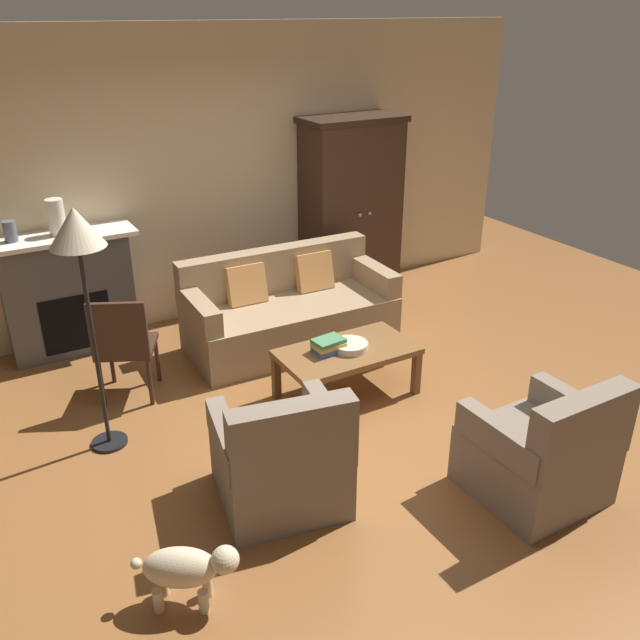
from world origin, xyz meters
name	(u,v)px	position (x,y,z in m)	size (l,w,h in m)	color
ground_plane	(349,421)	(0.00, 0.00, 0.00)	(9.60, 9.60, 0.00)	brown
back_wall	(213,176)	(0.00, 2.55, 1.40)	(7.20, 0.10, 2.80)	beige
fireplace	(69,293)	(-1.55, 2.30, 0.57)	(1.26, 0.48, 1.12)	#4C4947
armoire	(351,208)	(1.40, 2.22, 0.96)	(1.06, 0.57, 1.91)	#382319
couch	(288,312)	(0.22, 1.43, 0.32)	(1.94, 0.91, 0.86)	#937A5B
coffee_table	(347,355)	(0.19, 0.35, 0.37)	(1.10, 0.60, 0.42)	brown
fruit_bowl	(350,346)	(0.22, 0.34, 0.45)	(0.29, 0.29, 0.06)	beige
book_stack	(329,346)	(0.04, 0.38, 0.48)	(0.26, 0.20, 0.12)	#38569E
mantel_vase_slate	(10,231)	(-1.93, 2.28, 1.21)	(0.11, 0.11, 0.18)	#565B66
mantel_vase_cream	(56,217)	(-1.55, 2.28, 1.28)	(0.15, 0.15, 0.31)	beige
armchair_near_left	(281,461)	(-0.86, -0.57, 0.32)	(0.90, 0.90, 0.88)	#756656
armchair_near_right	(541,455)	(0.60, -1.34, 0.32)	(0.78, 0.77, 0.88)	#756656
side_chair_wooden	(123,342)	(-1.37, 1.18, 0.51)	(0.59, 0.59, 0.90)	#382319
floor_lamp	(78,243)	(-1.68, 0.63, 1.54)	(0.36, 0.36, 1.78)	black
dog	(187,568)	(-1.67, -1.05, 0.25)	(0.51, 0.39, 0.39)	beige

